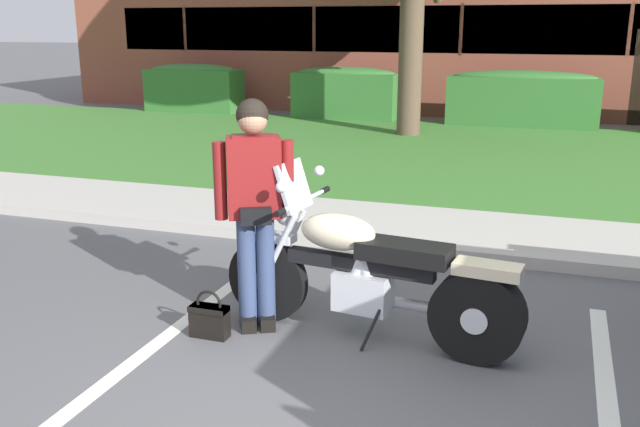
# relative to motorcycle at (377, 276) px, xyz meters

# --- Properties ---
(curb_strip) EXTENTS (60.00, 0.20, 0.12)m
(curb_strip) POSITION_rel_motorcycle_xyz_m (0.00, 1.98, -0.43)
(curb_strip) COLOR #B7B2A8
(curb_strip) RESTS_ON ground
(concrete_walk) EXTENTS (60.00, 1.50, 0.08)m
(concrete_walk) POSITION_rel_motorcycle_xyz_m (0.00, 2.83, -0.45)
(concrete_walk) COLOR #B7B2A8
(concrete_walk) RESTS_ON ground
(grass_lawn) EXTENTS (60.00, 7.64, 0.06)m
(grass_lawn) POSITION_rel_motorcycle_xyz_m (0.00, 7.41, -0.46)
(grass_lawn) COLOR #3D752D
(grass_lawn) RESTS_ON ground
(stall_stripe_0) EXTENTS (0.16, 4.40, 0.01)m
(stall_stripe_0) POSITION_rel_motorcycle_xyz_m (-1.47, -1.11, -0.49)
(stall_stripe_0) COLOR silver
(stall_stripe_0) RESTS_ON ground
(motorcycle) EXTENTS (2.24, 0.82, 1.26)m
(motorcycle) POSITION_rel_motorcycle_xyz_m (0.00, 0.00, 0.00)
(motorcycle) COLOR black
(motorcycle) RESTS_ON ground
(rider_person) EXTENTS (0.52, 0.40, 1.70)m
(rider_person) POSITION_rel_motorcycle_xyz_m (-0.90, -0.05, 0.50)
(rider_person) COLOR black
(rider_person) RESTS_ON ground
(handbag) EXTENTS (0.28, 0.13, 0.36)m
(handbag) POSITION_rel_motorcycle_xyz_m (-1.16, -0.33, -0.34)
(handbag) COLOR black
(handbag) RESTS_ON ground
(hedge_left) EXTENTS (2.40, 0.90, 1.24)m
(hedge_left) POSITION_rel_motorcycle_xyz_m (-7.58, 11.30, 0.16)
(hedge_left) COLOR #336B2D
(hedge_left) RESTS_ON ground
(hedge_center_left) EXTENTS (2.45, 0.90, 1.24)m
(hedge_center_left) POSITION_rel_motorcycle_xyz_m (-3.57, 11.30, 0.16)
(hedge_center_left) COLOR #336B2D
(hedge_center_left) RESTS_ON ground
(hedge_center_right) EXTENTS (3.18, 0.90, 1.24)m
(hedge_center_right) POSITION_rel_motorcycle_xyz_m (0.43, 11.30, 0.16)
(hedge_center_right) COLOR #336B2D
(hedge_center_right) RESTS_ON ground
(brick_building) EXTENTS (21.78, 8.90, 3.98)m
(brick_building) POSITION_rel_motorcycle_xyz_m (-1.12, 16.93, 1.50)
(brick_building) COLOR brown
(brick_building) RESTS_ON ground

